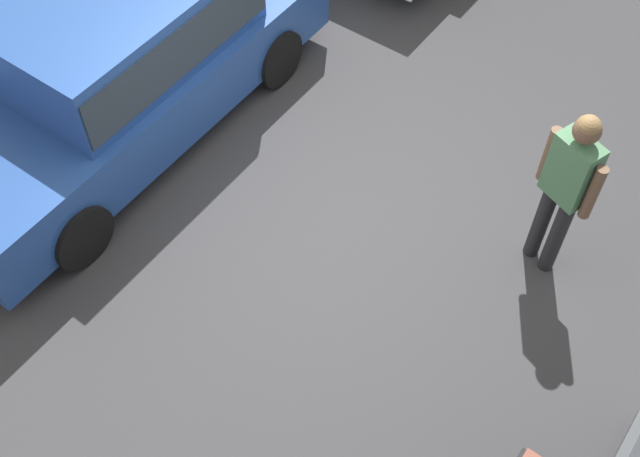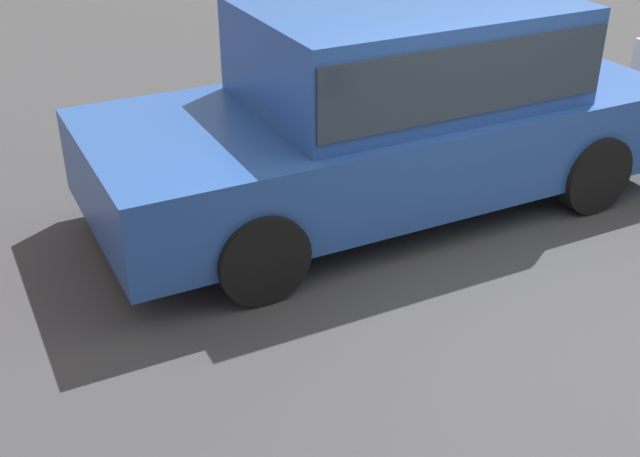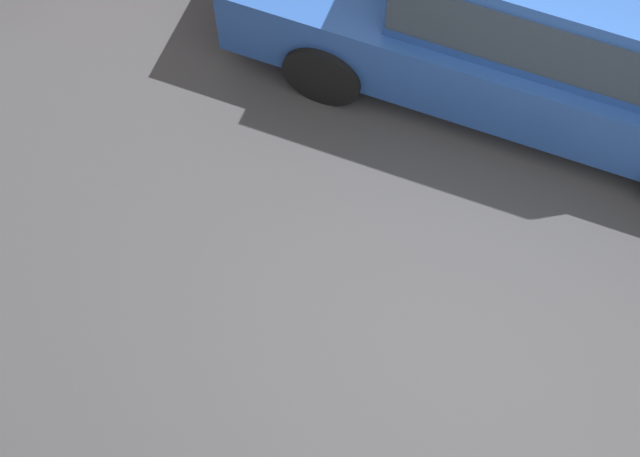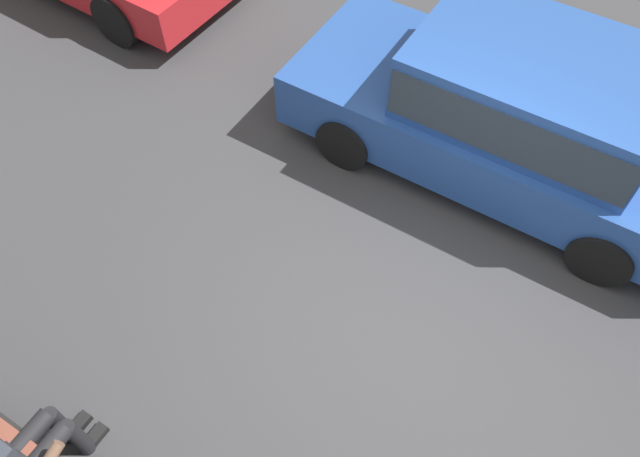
{
  "view_description": "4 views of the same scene",
  "coord_description": "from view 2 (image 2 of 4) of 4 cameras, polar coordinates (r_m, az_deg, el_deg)",
  "views": [
    {
      "loc": [
        3.48,
        2.6,
        5.75
      ],
      "look_at": [
        0.64,
        0.54,
        0.97
      ],
      "focal_mm": 45.0,
      "sensor_mm": 36.0,
      "label": 1
    },
    {
      "loc": [
        3.08,
        2.6,
        2.82
      ],
      "look_at": [
        1.75,
        -0.02,
        1.21
      ],
      "focal_mm": 45.0,
      "sensor_mm": 36.0,
      "label": 2
    },
    {
      "loc": [
        0.01,
        2.6,
        6.29
      ],
      "look_at": [
        0.89,
        0.3,
        1.22
      ],
      "focal_mm": 55.0,
      "sensor_mm": 36.0,
      "label": 3
    },
    {
      "loc": [
        -0.64,
        2.6,
        5.11
      ],
      "look_at": [
        0.91,
        0.08,
        0.9
      ],
      "focal_mm": 35.0,
      "sensor_mm": 36.0,
      "label": 4
    }
  ],
  "objects": [
    {
      "name": "parked_car_mid",
      "position": [
        6.0,
        5.18,
        9.08
      ],
      "size": [
        4.37,
        1.86,
        1.53
      ],
      "color": "#23478E",
      "rests_on": "ground_plane"
    },
    {
      "name": "ground_plane",
      "position": [
        4.92,
        18.76,
        -8.13
      ],
      "size": [
        60.0,
        60.0,
        0.0
      ],
      "primitive_type": "plane",
      "color": "#38383A"
    }
  ]
}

